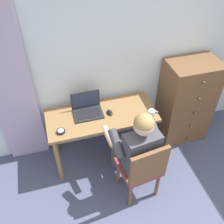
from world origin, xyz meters
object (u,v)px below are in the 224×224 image
dresser (186,102)px  chair (142,168)px  computer_mouse (110,112)px  desk_clock (61,131)px  laptop (87,109)px  person_seated (136,145)px  coffee_mug (152,114)px  desk (102,121)px

dresser → chair: size_ratio=1.34×
chair → computer_mouse: size_ratio=8.80×
computer_mouse → desk_clock: 0.61m
chair → laptop: bearing=117.7°
person_seated → desk_clock: 0.82m
person_seated → desk_clock: size_ratio=13.31×
chair → laptop: size_ratio=2.58×
chair → person_seated: (-0.02, 0.18, 0.18)m
chair → desk_clock: 0.96m
laptop → coffee_mug: laptop is taller
computer_mouse → desk: bearing=164.5°
desk → computer_mouse: 0.16m
chair → desk_clock: bearing=144.6°
chair → coffee_mug: size_ratio=7.33×
desk → laptop: laptop is taller
dresser → coffee_mug: (-0.62, -0.27, 0.18)m
dresser → person_seated: person_seated is taller
chair → coffee_mug: chair is taller
dresser → computer_mouse: (-1.06, -0.08, 0.15)m
chair → coffee_mug: bearing=60.4°
desk → chair: 0.75m
desk → coffee_mug: (0.54, -0.20, 0.16)m
desk_clock → person_seated: bearing=-25.8°
desk → chair: chair is taller
person_seated → laptop: bearing=123.1°
chair → coffee_mug: 0.63m
chair → laptop: (-0.41, 0.78, 0.28)m
computer_mouse → person_seated: bearing=-83.1°
desk → person_seated: size_ratio=1.07×
person_seated → laptop: 0.72m
person_seated → chair: bearing=-83.5°
dresser → computer_mouse: bearing=-175.6°
dresser → computer_mouse: size_ratio=11.76×
laptop → chair: bearing=-62.3°
person_seated → computer_mouse: person_seated is taller
computer_mouse → desk_clock: bearing=-175.0°
person_seated → desk_clock: bearing=154.2°
person_seated → computer_mouse: (-0.14, 0.50, 0.06)m
person_seated → computer_mouse: size_ratio=11.98×
desk → laptop: bearing=150.0°
chair → computer_mouse: (-0.16, 0.68, 0.24)m
dresser → chair: dresser is taller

